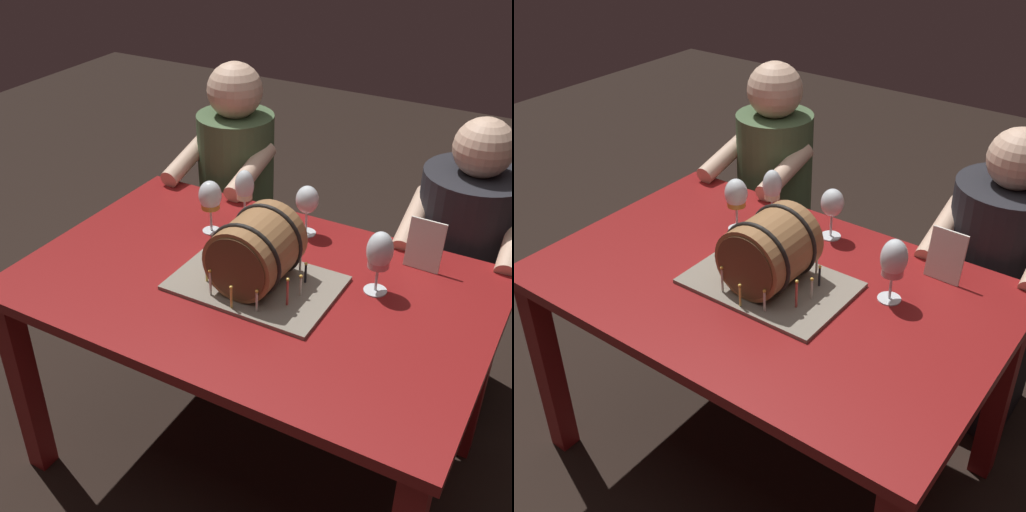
# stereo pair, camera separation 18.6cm
# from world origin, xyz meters

# --- Properties ---
(ground_plane) EXTENTS (8.00, 8.00, 0.00)m
(ground_plane) POSITION_xyz_m (0.00, 0.00, 0.00)
(ground_plane) COLOR black
(dining_table) EXTENTS (1.39, 0.90, 0.75)m
(dining_table) POSITION_xyz_m (0.00, 0.00, 0.64)
(dining_table) COLOR maroon
(dining_table) RESTS_ON ground
(barrel_cake) EXTENTS (0.47, 0.33, 0.24)m
(barrel_cake) POSITION_xyz_m (0.01, -0.01, 0.86)
(barrel_cake) COLOR gray
(barrel_cake) RESTS_ON dining_table
(wine_glass_empty) EXTENTS (0.08, 0.08, 0.17)m
(wine_glass_empty) POSITION_xyz_m (0.01, 0.33, 0.87)
(wine_glass_empty) COLOR white
(wine_glass_empty) RESTS_ON dining_table
(wine_glass_amber) EXTENTS (0.08, 0.08, 0.18)m
(wine_glass_amber) POSITION_xyz_m (-0.27, 0.19, 0.88)
(wine_glass_amber) COLOR white
(wine_glass_amber) RESTS_ON dining_table
(wine_glass_white) EXTENTS (0.07, 0.07, 0.19)m
(wine_glass_white) POSITION_xyz_m (-0.21, 0.30, 0.88)
(wine_glass_white) COLOR white
(wine_glass_white) RESTS_ON dining_table
(wine_glass_rose) EXTENTS (0.08, 0.08, 0.20)m
(wine_glass_rose) POSITION_xyz_m (0.33, 0.13, 0.88)
(wine_glass_rose) COLOR white
(wine_glass_rose) RESTS_ON dining_table
(menu_card) EXTENTS (0.11, 0.03, 0.16)m
(menu_card) POSITION_xyz_m (0.41, 0.32, 0.83)
(menu_card) COLOR silver
(menu_card) RESTS_ON dining_table
(person_seated_left) EXTENTS (0.36, 0.46, 1.18)m
(person_seated_left) POSITION_xyz_m (-0.47, 0.67, 0.53)
(person_seated_left) COLOR #2A3A24
(person_seated_left) RESTS_ON ground
(person_seated_right) EXTENTS (0.41, 0.49, 1.13)m
(person_seated_right) POSITION_xyz_m (0.47, 0.67, 0.53)
(person_seated_right) COLOR black
(person_seated_right) RESTS_ON ground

